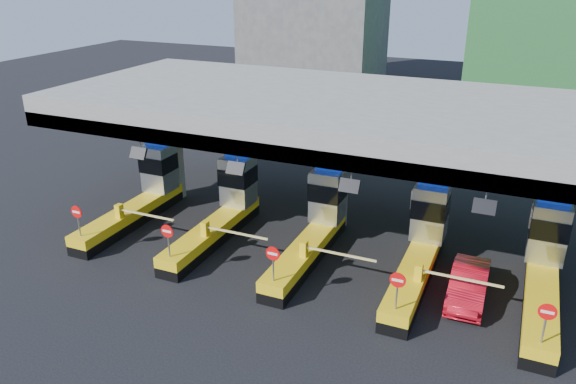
% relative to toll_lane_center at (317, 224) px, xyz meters
% --- Properties ---
extents(ground, '(120.00, 120.00, 0.00)m').
position_rel_toll_lane_center_xyz_m(ground, '(-0.00, -0.28, -1.40)').
color(ground, black).
rests_on(ground, ground).
extents(toll_canopy, '(28.00, 12.09, 7.00)m').
position_rel_toll_lane_center_xyz_m(toll_canopy, '(-0.00, 2.59, 4.74)').
color(toll_canopy, slate).
rests_on(toll_canopy, ground).
extents(toll_lane_far_left, '(4.43, 8.00, 4.16)m').
position_rel_toll_lane_center_xyz_m(toll_lane_far_left, '(-10.00, 0.00, 0.00)').
color(toll_lane_far_left, black).
rests_on(toll_lane_far_left, ground).
extents(toll_lane_left, '(4.43, 8.00, 4.16)m').
position_rel_toll_lane_center_xyz_m(toll_lane_left, '(-5.00, 0.00, 0.00)').
color(toll_lane_left, black).
rests_on(toll_lane_left, ground).
extents(toll_lane_center, '(4.43, 8.00, 4.16)m').
position_rel_toll_lane_center_xyz_m(toll_lane_center, '(0.00, 0.00, 0.00)').
color(toll_lane_center, black).
rests_on(toll_lane_center, ground).
extents(toll_lane_right, '(4.43, 8.00, 4.16)m').
position_rel_toll_lane_center_xyz_m(toll_lane_right, '(5.00, 0.00, 0.00)').
color(toll_lane_right, black).
rests_on(toll_lane_right, ground).
extents(toll_lane_far_right, '(4.43, 8.00, 4.16)m').
position_rel_toll_lane_center_xyz_m(toll_lane_far_right, '(10.00, 0.00, 0.00)').
color(toll_lane_far_right, black).
rests_on(toll_lane_far_right, ground).
extents(bg_building_concrete, '(14.00, 10.00, 18.00)m').
position_rel_toll_lane_center_xyz_m(bg_building_concrete, '(-14.00, 35.72, 7.60)').
color(bg_building_concrete, '#4C4C49').
rests_on(bg_building_concrete, ground).
extents(red_car, '(1.52, 4.16, 1.36)m').
position_rel_toll_lane_center_xyz_m(red_car, '(7.24, -1.49, -0.72)').
color(red_car, red).
rests_on(red_car, ground).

